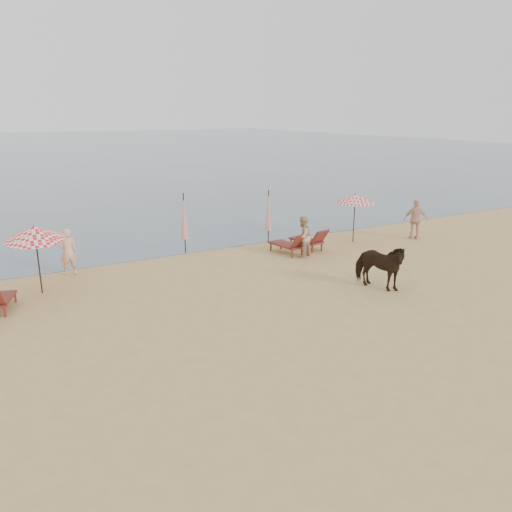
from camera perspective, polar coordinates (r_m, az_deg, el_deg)
The scene contains 11 objects.
ground at distance 12.95m, azimuth 11.12°, elevation -10.10°, with size 120.00×120.00×0.00m, color tan.
sea at distance 89.22m, azimuth -24.92°, elevation 11.08°, with size 160.00×140.00×0.06m, color #51606B.
lounger_cluster_right at distance 20.87m, azimuth 5.09°, elevation 1.67°, with size 2.10×2.04×0.66m.
umbrella_open_left_b at distance 17.13m, azimuth -23.96°, elevation 2.43°, with size 1.82×1.85×2.32m.
umbrella_open_right at distance 22.61m, azimuth 11.27°, elevation 6.48°, with size 1.80×1.80×2.20m.
umbrella_closed_left at distance 20.61m, azimuth -8.22°, elevation 4.48°, with size 0.31×0.31×2.51m.
umbrella_closed_right at distance 22.10m, azimuth 1.44°, elevation 5.21°, with size 0.29×0.29×2.38m.
cow at distance 16.86m, azimuth 13.84°, elevation -1.10°, with size 0.86×1.88×1.59m, color black.
beachgoer_left at distance 19.01m, azimuth -20.68°, elevation 0.45°, with size 0.62×0.41×1.71m, color #E3AE8D.
beachgoer_right_a at distance 20.11m, azimuth 5.35°, elevation 2.22°, with size 0.82×0.64×1.68m, color tan.
beachgoer_right_b at distance 24.02m, azimuth 17.78°, elevation 4.00°, with size 1.08×0.45×1.84m, color #DBA389.
Camera 1 is at (-7.74, -8.70, 5.67)m, focal length 35.00 mm.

